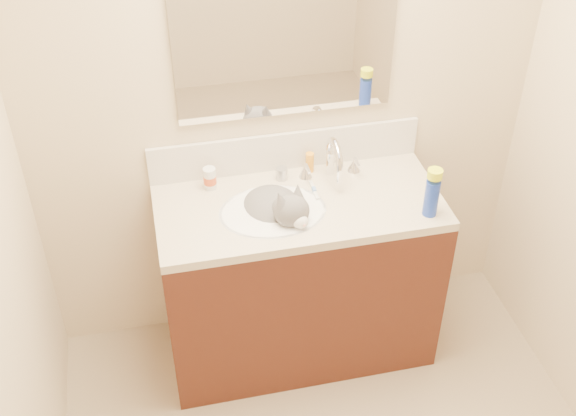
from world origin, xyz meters
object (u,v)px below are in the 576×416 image
basin (273,224)px  silver_jar (282,174)px  faucet (333,162)px  cat (276,213)px  vanity_cabinet (298,281)px  amber_bottle (310,162)px  pill_bottle (210,178)px  spray_can (431,198)px

basin → silver_jar: silver_jar is taller
faucet → cat: bearing=-153.2°
vanity_cabinet → basin: (-0.12, -0.03, 0.38)m
cat → amber_bottle: 0.31m
basin → amber_bottle: bearing=48.6°
silver_jar → amber_bottle: amber_bottle is taller
faucet → pill_bottle: faucet is taller
basin → pill_bottle: 0.34m
faucet → amber_bottle: (-0.08, 0.08, -0.04)m
silver_jar → spray_can: spray_can is taller
faucet → silver_jar: (-0.22, 0.05, -0.06)m
silver_jar → amber_bottle: size_ratio=0.63×
basin → spray_can: (0.62, -0.16, 0.15)m
basin → faucet: bearing=29.1°
faucet → amber_bottle: size_ratio=3.06×
amber_bottle → basin: bearing=-131.4°
basin → amber_bottle: (0.22, 0.25, 0.12)m
vanity_cabinet → spray_can: spray_can is taller
vanity_cabinet → amber_bottle: 0.55m
faucet → pill_bottle: size_ratio=2.84×
silver_jar → amber_bottle: (0.13, 0.03, 0.02)m
vanity_cabinet → pill_bottle: size_ratio=12.17×
cat → vanity_cabinet: bearing=-20.7°
pill_bottle → spray_can: (0.85, -0.38, 0.03)m
vanity_cabinet → cat: size_ratio=2.88×
vanity_cabinet → silver_jar: (-0.04, 0.18, 0.48)m
basin → silver_jar: size_ratio=7.80×
cat → pill_bottle: bearing=118.7°
faucet → spray_can: bearing=-45.4°
spray_can → cat: bearing=163.1°
cat → pill_bottle: 0.32m
vanity_cabinet → faucet: 0.58m
cat → spray_can: spray_can is taller
vanity_cabinet → silver_jar: silver_jar is taller
cat → amber_bottle: cat is taller
amber_bottle → spray_can: (0.40, -0.41, 0.04)m
cat → silver_jar: 0.21m
pill_bottle → faucet: bearing=-5.4°
basin → spray_can: bearing=-14.3°
silver_jar → spray_can: 0.65m
basin → pill_bottle: size_ratio=4.56×
silver_jar → amber_bottle: 0.14m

